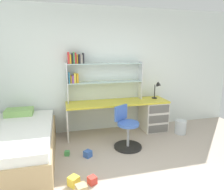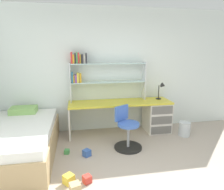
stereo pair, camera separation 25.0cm
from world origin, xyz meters
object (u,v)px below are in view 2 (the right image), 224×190
Objects in this scene: toy_block_blue_4 at (87,153)px; toy_block_green_5 at (67,152)px; toy_block_yellow_3 at (69,179)px; swivel_chair at (127,132)px; bookshelf_hutch at (97,72)px; bed_platform at (15,142)px; desk_lamp at (162,88)px; toy_block_red_2 at (87,179)px; toy_block_natural_1 at (75,188)px; waste_bin at (184,129)px; desk at (146,114)px.

toy_block_green_5 is (-0.34, 0.14, -0.02)m from toy_block_blue_4.
swivel_chair is at bearing 39.93° from toy_block_yellow_3.
bed_platform is (-1.50, -0.86, -1.06)m from bookshelf_hutch.
toy_block_blue_4 is (-1.74, -0.93, -0.91)m from desk_lamp.
desk_lamp is 2.17m from toy_block_blue_4.
toy_block_red_2 is at bearing -137.24° from desk_lamp.
toy_block_red_2 is (-0.34, -1.77, -1.29)m from bookshelf_hutch.
toy_block_blue_4 is (0.20, 0.89, -0.01)m from toy_block_natural_1.
toy_block_yellow_3 reaches higher than toy_block_blue_4.
toy_block_green_5 is (-2.09, -0.79, -0.92)m from desk_lamp.
waste_bin is 2.16m from toy_block_blue_4.
bed_platform reaches higher than toy_block_green_5.
bookshelf_hutch reaches higher than bed_platform.
toy_block_natural_1 is at bearing -133.80° from toy_block_red_2.
desk_lamp is 3.36× the size of toy_block_blue_4.
desk_lamp is at bearing 37.10° from swivel_chair.
toy_block_blue_4 is 0.37m from toy_block_green_5.
bookshelf_hutch is at bearing 75.48° from toy_block_natural_1.
desk is 0.86m from waste_bin.
bed_platform is at bearing -174.94° from waste_bin.
swivel_chair is at bearing 13.61° from toy_block_blue_4.
desk_lamp is at bearing 43.06° from toy_block_natural_1.
toy_block_yellow_3 is at bearing 112.95° from toy_block_natural_1.
waste_bin is (3.29, 0.29, -0.13)m from bed_platform.
toy_block_green_5 is (-1.72, -0.73, -0.37)m from desk.
toy_block_yellow_3 is at bearing -141.41° from desk_lamp.
desk reaches higher than bed_platform.
swivel_chair is at bearing 48.55° from toy_block_red_2.
toy_block_natural_1 is 0.91m from toy_block_blue_4.
toy_block_green_5 is at bearing 157.57° from toy_block_blue_4.
toy_block_yellow_3 is (-0.59, -1.74, -1.28)m from bookshelf_hutch.
toy_block_natural_1 is 1.04m from toy_block_green_5.
swivel_chair reaches higher than desk.
swivel_chair is 7.49× the size of toy_block_red_2.
toy_block_red_2 is (-0.80, -0.90, -0.26)m from swivel_chair.
desk is at bearing 48.32° from swivel_chair.
bed_platform is 1.48m from toy_block_natural_1.
bookshelf_hutch is at bearing 162.48° from waste_bin.
bookshelf_hutch is 1.71m from toy_block_green_5.
bookshelf_hutch is 4.26× the size of desk_lamp.
bed_platform is at bearing -165.95° from desk_lamp.
waste_bin is 2.68m from toy_block_natural_1.
waste_bin is 2.31× the size of toy_block_natural_1.
toy_block_yellow_3 is at bearing -44.22° from bed_platform.
desk_lamp reaches higher than swivel_chair.
toy_block_red_2 is 0.92× the size of toy_block_blue_4.
desk_lamp is 2.75m from toy_block_yellow_3.
toy_block_natural_1 is (-2.30, -1.37, -0.09)m from waste_bin.
desk_lamp is (0.37, 0.05, 0.56)m from desk.
toy_block_natural_1 is (-1.58, -1.76, -0.34)m from desk.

